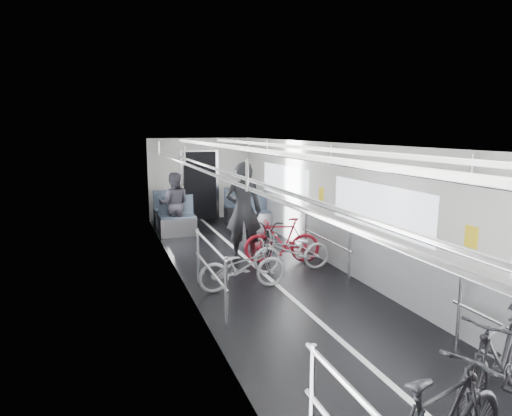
{
  "coord_description": "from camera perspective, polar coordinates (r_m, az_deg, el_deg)",
  "views": [
    {
      "loc": [
        -2.77,
        -6.28,
        2.64
      ],
      "look_at": [
        0.0,
        1.83,
        1.17
      ],
      "focal_mm": 32.0,
      "sensor_mm": 36.0,
      "label": 1
    }
  ],
  "objects": [
    {
      "name": "person_seated",
      "position": [
        11.63,
        -10.21,
        0.5
      ],
      "size": [
        0.89,
        0.76,
        1.6
      ],
      "primitive_type": "imported",
      "rotation": [
        0.0,
        0.0,
        2.91
      ],
      "color": "#2E2B33",
      "rests_on": "floor"
    },
    {
      "name": "bike_right_near",
      "position": [
        5.18,
        28.13,
        -16.07
      ],
      "size": [
        1.68,
        0.98,
        0.97
      ],
      "primitive_type": "imported",
      "rotation": [
        0.0,
        0.0,
        -1.22
      ],
      "color": "black",
      "rests_on": "floor"
    },
    {
      "name": "bike_left_far",
      "position": [
        7.65,
        -1.7,
        -7.3
      ],
      "size": [
        1.52,
        0.54,
        0.79
      ],
      "primitive_type": "imported",
      "rotation": [
        0.0,
        0.0,
        1.58
      ],
      "color": "#9A999E",
      "rests_on": "floor"
    },
    {
      "name": "bike_right_mid",
      "position": [
        8.62,
        4.55,
        -5.35
      ],
      "size": [
        1.52,
        0.55,
        0.8
      ],
      "primitive_type": "imported",
      "rotation": [
        0.0,
        0.0,
        -1.58
      ],
      "color": "#B1B0B6",
      "rests_on": "floor"
    },
    {
      "name": "bike_aisle",
      "position": [
        9.49,
        1.6,
        -3.76
      ],
      "size": [
        1.08,
        1.71,
        0.85
      ],
      "primitive_type": "imported",
      "rotation": [
        0.0,
        0.0,
        -0.35
      ],
      "color": "black",
      "rests_on": "floor"
    },
    {
      "name": "bike_right_far",
      "position": [
        9.15,
        3.27,
        -4.06
      ],
      "size": [
        1.58,
        0.83,
        0.91
      ],
      "primitive_type": "imported",
      "rotation": [
        0.0,
        0.0,
        -1.85
      ],
      "color": "maroon",
      "rests_on": "floor"
    },
    {
      "name": "person_standing",
      "position": [
        9.3,
        -1.58,
        -0.36
      ],
      "size": [
        0.85,
        0.7,
        2.02
      ],
      "primitive_type": "imported",
      "rotation": [
        0.0,
        0.0,
        2.81
      ],
      "color": "black",
      "rests_on": "floor"
    },
    {
      "name": "car_shell",
      "position": [
        8.65,
        0.1,
        -0.32
      ],
      "size": [
        3.02,
        14.01,
        2.41
      ],
      "color": "black",
      "rests_on": "ground"
    }
  ]
}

